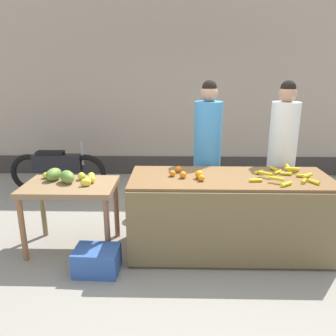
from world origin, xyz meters
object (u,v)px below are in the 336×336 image
vendor_woman_blue_shirt (207,155)px  parked_motorcycle (58,169)px  vendor_woman_white_shirt (281,156)px  produce_crate (97,260)px  produce_sack (146,200)px

vendor_woman_blue_shirt → parked_motorcycle: size_ratio=1.16×
vendor_woman_white_shirt → produce_crate: size_ratio=4.23×
parked_motorcycle → produce_sack: (1.55, -0.97, -0.16)m
vendor_woman_white_shirt → parked_motorcycle: size_ratio=1.16×
vendor_woman_blue_shirt → produce_crate: 1.83m
vendor_woman_white_shirt → parked_motorcycle: (-3.28, 1.19, -0.54)m
vendor_woman_white_shirt → produce_crate: (-2.11, -1.11, -0.81)m
vendor_woman_blue_shirt → parked_motorcycle: vendor_woman_blue_shirt is taller
parked_motorcycle → produce_crate: 2.60m
produce_crate → vendor_woman_blue_shirt: bearing=43.7°
vendor_woman_blue_shirt → parked_motorcycle: bearing=153.7°
vendor_woman_blue_shirt → produce_sack: (-0.81, 0.20, -0.70)m
vendor_woman_blue_shirt → produce_crate: vendor_woman_blue_shirt is taller
parked_motorcycle → produce_crate: (1.17, -2.30, -0.27)m
produce_crate → produce_sack: size_ratio=0.91×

